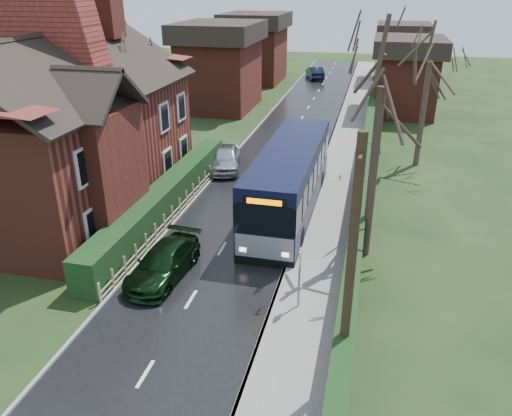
% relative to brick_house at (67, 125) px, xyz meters
% --- Properties ---
extents(ground, '(140.00, 140.00, 0.00)m').
position_rel_brick_house_xyz_m(ground, '(8.73, -4.78, -4.38)').
color(ground, '#33451D').
rests_on(ground, ground).
extents(road, '(6.00, 100.00, 0.02)m').
position_rel_brick_house_xyz_m(road, '(8.73, 5.22, -4.37)').
color(road, black).
rests_on(road, ground).
extents(pavement, '(2.50, 100.00, 0.14)m').
position_rel_brick_house_xyz_m(pavement, '(12.98, 5.22, -4.31)').
color(pavement, slate).
rests_on(pavement, ground).
extents(kerb_right, '(0.12, 100.00, 0.14)m').
position_rel_brick_house_xyz_m(kerb_right, '(11.78, 5.22, -4.31)').
color(kerb_right, gray).
rests_on(kerb_right, ground).
extents(kerb_left, '(0.12, 100.00, 0.10)m').
position_rel_brick_house_xyz_m(kerb_left, '(5.68, 5.22, -4.33)').
color(kerb_left, gray).
rests_on(kerb_left, ground).
extents(front_hedge, '(1.20, 16.00, 1.60)m').
position_rel_brick_house_xyz_m(front_hedge, '(4.83, 0.22, -3.58)').
color(front_hedge, black).
rests_on(front_hedge, ground).
extents(picket_fence, '(0.10, 16.00, 0.90)m').
position_rel_brick_house_xyz_m(picket_fence, '(5.58, 0.22, -3.93)').
color(picket_fence, tan).
rests_on(picket_fence, ground).
extents(right_wall_hedge, '(0.60, 50.00, 1.80)m').
position_rel_brick_house_xyz_m(right_wall_hedge, '(14.53, 5.22, -3.36)').
color(right_wall_hedge, maroon).
rests_on(right_wall_hedge, ground).
extents(brick_house, '(9.30, 14.60, 10.30)m').
position_rel_brick_house_xyz_m(brick_house, '(0.00, 0.00, 0.00)').
color(brick_house, maroon).
rests_on(brick_house, ground).
extents(bus, '(2.69, 11.40, 3.46)m').
position_rel_brick_house_xyz_m(bus, '(10.93, 1.79, -2.66)').
color(bus, black).
rests_on(bus, ground).
extents(car_silver, '(2.73, 4.68, 1.50)m').
position_rel_brick_house_xyz_m(car_silver, '(5.93, 7.22, -3.63)').
color(car_silver, '#B9B9BE').
rests_on(car_silver, ground).
extents(car_green, '(2.11, 4.49, 1.27)m').
position_rel_brick_house_xyz_m(car_green, '(7.13, -5.49, -3.74)').
color(car_green, black).
rests_on(car_green, ground).
extents(car_distant, '(2.86, 4.69, 1.46)m').
position_rel_brick_house_xyz_m(car_distant, '(7.37, 40.39, -3.65)').
color(car_distant, '#101D31').
rests_on(car_distant, ground).
extents(bus_stop_sign, '(0.07, 0.37, 2.49)m').
position_rel_brick_house_xyz_m(bus_stop_sign, '(12.73, -6.40, -2.74)').
color(bus_stop_sign, slate).
rests_on(bus_stop_sign, ground).
extents(telegraph_pole, '(0.26, 0.99, 7.72)m').
position_rel_brick_house_xyz_m(telegraph_pole, '(14.53, -9.78, -0.47)').
color(telegraph_pole, black).
rests_on(telegraph_pole, ground).
extents(tree_right_near, '(4.81, 4.81, 10.38)m').
position_rel_brick_house_xyz_m(tree_right_near, '(14.95, -1.73, 3.38)').
color(tree_right_near, '#34261F').
rests_on(tree_right_near, ground).
extents(tree_right_far, '(4.82, 4.82, 9.31)m').
position_rel_brick_house_xyz_m(tree_right_far, '(17.73, 10.88, 2.58)').
color(tree_right_far, '#3B2F23').
rests_on(tree_right_far, ground).
extents(tree_house_side, '(4.90, 4.90, 11.14)m').
position_rel_brick_house_xyz_m(tree_house_side, '(0.44, 6.05, 3.95)').
color(tree_house_side, '#3D3224').
rests_on(tree_house_side, ground).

